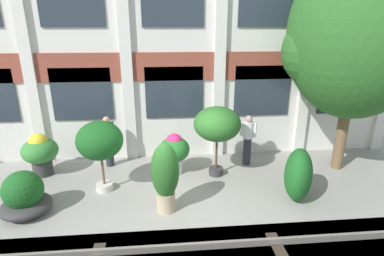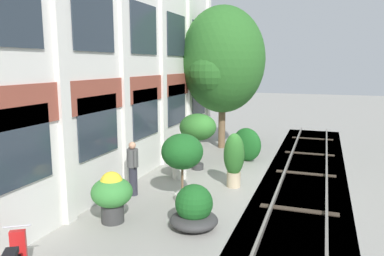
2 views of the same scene
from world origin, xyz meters
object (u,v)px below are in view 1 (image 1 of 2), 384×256
potted_plant_terracotta_small (100,142)px  topiary_hedge (298,174)px  potted_plant_glazed_jar (165,174)px  potted_plant_stone_basin (40,152)px  broadleaf_tree (358,37)px  potted_plant_ribbed_drum (174,150)px  resident_by_doorway (248,138)px  potted_plant_tall_urn (217,125)px  potted_plant_wide_bowl (24,197)px  resident_watching_tracks (108,140)px

potted_plant_terracotta_small → topiary_hedge: (5.13, -0.88, -0.75)m
potted_plant_glazed_jar → topiary_hedge: bearing=4.4°
potted_plant_stone_basin → potted_plant_glazed_jar: (3.74, -2.25, 0.25)m
broadleaf_tree → topiary_hedge: bearing=-141.8°
broadleaf_tree → potted_plant_stone_basin: bearing=177.7°
broadleaf_tree → potted_plant_glazed_jar: broadleaf_tree is taller
broadleaf_tree → potted_plant_ribbed_drum: size_ratio=5.16×
broadleaf_tree → resident_by_doorway: broadleaf_tree is taller
potted_plant_ribbed_drum → potted_plant_glazed_jar: (-0.29, -2.01, 0.26)m
potted_plant_tall_urn → potted_plant_glazed_jar: (-1.54, -1.76, -0.60)m
potted_plant_tall_urn → potted_plant_stone_basin: (-5.28, 0.50, -0.85)m
potted_plant_stone_basin → potted_plant_glazed_jar: bearing=-31.1°
potted_plant_terracotta_small → potted_plant_wide_bowl: 2.17m
potted_plant_glazed_jar → resident_by_doorway: bearing=42.3°
potted_plant_terracotta_small → resident_by_doorway: (4.37, 1.29, -0.54)m
resident_by_doorway → topiary_hedge: (0.76, -2.17, -0.21)m
potted_plant_glazed_jar → resident_by_doorway: size_ratio=1.07×
broadleaf_tree → potted_plant_wide_bowl: broadleaf_tree is taller
broadleaf_tree → potted_plant_terracotta_small: (-7.19, -0.74, -2.61)m
resident_by_doorway → potted_plant_terracotta_small: bearing=-48.5°
potted_plant_wide_bowl → topiary_hedge: 6.82m
potted_plant_terracotta_small → topiary_hedge: bearing=-9.7°
potted_plant_wide_bowl → resident_watching_tracks: (1.58, 2.52, 0.44)m
potted_plant_stone_basin → potted_plant_wide_bowl: potted_plant_stone_basin is taller
potted_plant_wide_bowl → potted_plant_glazed_jar: size_ratio=0.67×
potted_plant_tall_urn → topiary_hedge: bearing=-38.3°
potted_plant_stone_basin → topiary_hedge: size_ratio=0.96×
potted_plant_wide_bowl → resident_by_doorway: bearing=20.3°
topiary_hedge → potted_plant_ribbed_drum: bearing=150.9°
resident_watching_tracks → potted_plant_wide_bowl: bearing=-80.8°
potted_plant_terracotta_small → resident_by_doorway: size_ratio=1.20×
potted_plant_stone_basin → potted_plant_ribbed_drum: 4.04m
broadleaf_tree → potted_plant_terracotta_small: size_ratio=3.31×
resident_by_doorway → topiary_hedge: resident_by_doorway is taller
potted_plant_stone_basin → resident_watching_tracks: (1.94, 0.46, 0.14)m
potted_plant_stone_basin → resident_by_doorway: bearing=1.6°
potted_plant_wide_bowl → resident_watching_tracks: size_ratio=0.71×
potted_plant_glazed_jar → potted_plant_wide_bowl: bearing=176.8°
potted_plant_wide_bowl → potted_plant_ribbed_drum: size_ratio=0.93×
potted_plant_terracotta_small → potted_plant_glazed_jar: potted_plant_terracotta_small is taller
potted_plant_terracotta_small → potted_plant_ribbed_drum: potted_plant_terracotta_small is taller
potted_plant_tall_urn → potted_plant_ribbed_drum: bearing=168.6°
potted_plant_stone_basin → topiary_hedge: topiary_hedge is taller
resident_watching_tracks → resident_by_doorway: bearing=37.8°
potted_plant_glazed_jar → topiary_hedge: 3.45m
potted_plant_glazed_jar → potted_plant_stone_basin: bearing=148.9°
broadleaf_tree → resident_watching_tracks: broadleaf_tree is taller
potted_plant_terracotta_small → topiary_hedge: potted_plant_terracotta_small is taller
potted_plant_tall_urn → potted_plant_stone_basin: bearing=174.6°
potted_plant_stone_basin → potted_plant_wide_bowl: size_ratio=1.11×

